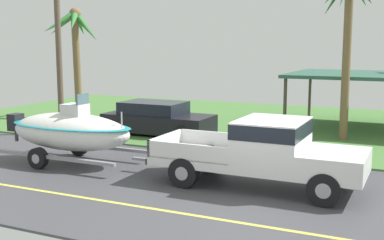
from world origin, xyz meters
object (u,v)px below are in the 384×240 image
carport_awning (371,76)px  pickup_truck_towing (270,150)px  parked_sedan_near (157,119)px  palm_tree_far_left (351,9)px  utility_pole (58,28)px  palm_tree_near_right (75,35)px  boat_on_trailer (70,131)px

carport_awning → pickup_truck_towing: bearing=-97.5°
pickup_truck_towing → parked_sedan_near: size_ratio=1.28×
palm_tree_far_left → utility_pole: (-11.01, -3.20, -0.64)m
pickup_truck_towing → palm_tree_near_right: size_ratio=1.05×
palm_tree_near_right → palm_tree_far_left: 13.18m
palm_tree_far_left → carport_awning: bearing=81.3°
boat_on_trailer → palm_tree_far_left: size_ratio=0.86×
carport_awning → utility_pole: size_ratio=0.79×
parked_sedan_near → palm_tree_far_left: palm_tree_far_left is taller
palm_tree_near_right → utility_pole: utility_pole is taller
boat_on_trailer → parked_sedan_near: (0.17, 5.34, -0.35)m
carport_awning → palm_tree_near_right: palm_tree_near_right is taller
pickup_truck_towing → parked_sedan_near: bearing=139.8°
parked_sedan_near → boat_on_trailer: bearing=-91.8°
palm_tree_near_right → utility_pole: 4.34m
pickup_truck_towing → palm_tree_far_left: bearing=83.0°
utility_pole → boat_on_trailer: bearing=-47.6°
palm_tree_far_left → utility_pole: bearing=-163.8°
palm_tree_near_right → utility_pole: bearing=-60.6°
boat_on_trailer → palm_tree_near_right: 10.16m
utility_pole → carport_awning: bearing=29.4°
pickup_truck_towing → palm_tree_far_left: 8.27m
palm_tree_far_left → utility_pole: utility_pole is taller
pickup_truck_towing → palm_tree_far_left: (0.88, 7.19, 3.99)m
utility_pole → palm_tree_far_left: bearing=16.2°
boat_on_trailer → carport_awning: carport_awning is taller
carport_awning → palm_tree_near_right: (-13.64, -2.72, 1.81)m
parked_sedan_near → utility_pole: utility_pole is taller
carport_awning → palm_tree_far_left: size_ratio=1.03×
parked_sedan_near → carport_awning: bearing=33.7°
parked_sedan_near → carport_awning: carport_awning is taller
carport_awning → palm_tree_near_right: bearing=-168.7°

